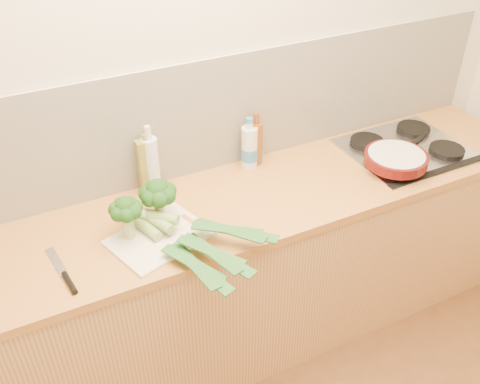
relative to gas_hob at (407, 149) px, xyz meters
The scene contains 15 objects.
room_shell 1.09m from the gas_hob, 163.89° to the left, with size 3.50×3.50×3.50m.
counter 1.12m from the gas_hob, behind, with size 3.20×0.62×0.90m.
gas_hob is the anchor object (origin of this frame).
chopping_board 1.33m from the gas_hob, behind, with size 0.37×0.27×0.01m, color beige.
broccoli_left 1.44m from the gas_hob, behind, with size 0.13×0.13×0.19m.
broccoli_right 1.29m from the gas_hob, behind, with size 0.15×0.15×0.19m.
leek_front 1.34m from the gas_hob, behind, with size 0.24×0.65×0.04m.
leek_mid 1.28m from the gas_hob, behind, with size 0.31×0.60×0.04m.
leek_back 1.24m from the gas_hob, behind, with size 0.49×0.48×0.04m.
chefs_knife 1.71m from the gas_hob, behind, with size 0.07×0.29×0.02m.
skillet 0.20m from the gas_hob, 147.30° to the right, with size 0.41×0.29×0.05m.
oil_tin 1.28m from the gas_hob, 169.03° to the left, with size 0.08×0.05×0.29m.
glass_bottle 1.27m from the gas_hob, 168.90° to the left, with size 0.07×0.07×0.32m.
amber_bottle 0.77m from the gas_hob, 161.59° to the left, with size 0.06×0.06×0.26m.
water_bottle 0.80m from the gas_hob, 163.94° to the left, with size 0.08×0.08×0.24m.
Camera 1 is at (-0.74, -0.48, 2.28)m, focal length 40.00 mm.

